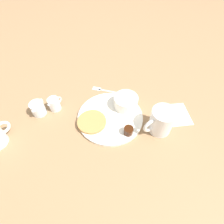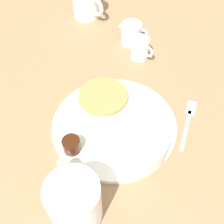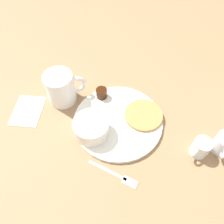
{
  "view_description": "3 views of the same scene",
  "coord_description": "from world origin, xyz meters",
  "px_view_note": "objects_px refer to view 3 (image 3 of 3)",
  "views": [
    {
      "loc": [
        -0.42,
        0.0,
        0.57
      ],
      "look_at": [
        -0.0,
        -0.0,
        0.04
      ],
      "focal_mm": 28.0,
      "sensor_mm": 36.0,
      "label": 1
    },
    {
      "loc": [
        0.01,
        -0.35,
        0.49
      ],
      "look_at": [
        -0.0,
        0.0,
        0.05
      ],
      "focal_mm": 45.0,
      "sensor_mm": 36.0,
      "label": 2
    },
    {
      "loc": [
        0.35,
        0.05,
        0.55
      ],
      "look_at": [
        -0.0,
        -0.02,
        0.05
      ],
      "focal_mm": 35.0,
      "sensor_mm": 36.0,
      "label": 3
    }
  ],
  "objects_px": {
    "fork": "(118,176)",
    "plate": "(118,121)",
    "coffee_mug": "(62,88)",
    "bowl": "(91,127)",
    "creamer_pitcher_far": "(224,144)",
    "creamer_pitcher_near": "(200,148)"
  },
  "relations": [
    {
      "from": "bowl",
      "to": "fork",
      "type": "xyz_separation_m",
      "value": [
        0.11,
        0.09,
        -0.04
      ]
    },
    {
      "from": "plate",
      "to": "coffee_mug",
      "type": "xyz_separation_m",
      "value": [
        -0.06,
        -0.18,
        0.05
      ]
    },
    {
      "from": "bowl",
      "to": "fork",
      "type": "relative_size",
      "value": 0.69
    },
    {
      "from": "bowl",
      "to": "creamer_pitcher_far",
      "type": "xyz_separation_m",
      "value": [
        -0.02,
        0.36,
        -0.01
      ]
    },
    {
      "from": "fork",
      "to": "plate",
      "type": "bearing_deg",
      "value": -169.93
    },
    {
      "from": "bowl",
      "to": "creamer_pitcher_near",
      "type": "height_order",
      "value": "bowl"
    },
    {
      "from": "bowl",
      "to": "coffee_mug",
      "type": "bearing_deg",
      "value": -132.48
    },
    {
      "from": "fork",
      "to": "creamer_pitcher_far",
      "type": "bearing_deg",
      "value": 116.37
    },
    {
      "from": "creamer_pitcher_near",
      "to": "creamer_pitcher_far",
      "type": "height_order",
      "value": "creamer_pitcher_far"
    },
    {
      "from": "fork",
      "to": "bowl",
      "type": "bearing_deg",
      "value": -138.82
    },
    {
      "from": "creamer_pitcher_near",
      "to": "fork",
      "type": "distance_m",
      "value": 0.23
    },
    {
      "from": "plate",
      "to": "fork",
      "type": "xyz_separation_m",
      "value": [
        0.16,
        0.03,
        -0.0
      ]
    },
    {
      "from": "creamer_pitcher_far",
      "to": "bowl",
      "type": "bearing_deg",
      "value": -86.34
    },
    {
      "from": "plate",
      "to": "creamer_pitcher_far",
      "type": "bearing_deg",
      "value": 83.8
    },
    {
      "from": "plate",
      "to": "creamer_pitcher_near",
      "type": "bearing_deg",
      "value": 76.56
    },
    {
      "from": "plate",
      "to": "creamer_pitcher_far",
      "type": "height_order",
      "value": "creamer_pitcher_far"
    },
    {
      "from": "plate",
      "to": "coffee_mug",
      "type": "distance_m",
      "value": 0.2
    },
    {
      "from": "bowl",
      "to": "creamer_pitcher_near",
      "type": "xyz_separation_m",
      "value": [
        0.0,
        0.29,
        -0.01
      ]
    },
    {
      "from": "coffee_mug",
      "to": "fork",
      "type": "distance_m",
      "value": 0.31
    },
    {
      "from": "bowl",
      "to": "creamer_pitcher_far",
      "type": "distance_m",
      "value": 0.36
    },
    {
      "from": "coffee_mug",
      "to": "creamer_pitcher_far",
      "type": "bearing_deg",
      "value": 79.64
    },
    {
      "from": "bowl",
      "to": "coffee_mug",
      "type": "relative_size",
      "value": 0.84
    }
  ]
}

